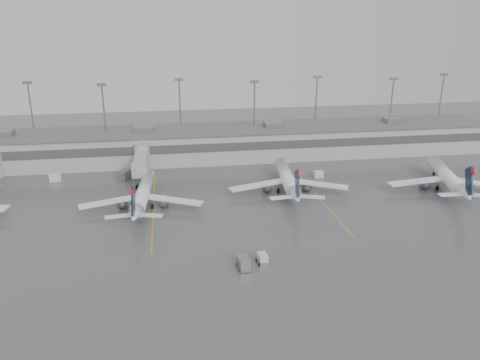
{
  "coord_description": "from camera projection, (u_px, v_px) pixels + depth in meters",
  "views": [
    {
      "loc": [
        -13.89,
        -65.33,
        36.38
      ],
      "look_at": [
        0.3,
        24.0,
        5.0
      ],
      "focal_mm": 35.0,
      "sensor_mm": 36.0,
      "label": 1
    }
  ],
  "objects": [
    {
      "name": "cone_d",
      "position": [
        458.0,
        176.0,
        112.59
      ],
      "size": [
        0.41,
        0.41,
        0.66
      ],
      "primitive_type": "cone",
      "color": "orange",
      "rests_on": "ground"
    },
    {
      "name": "jet_far_right",
      "position": [
        448.0,
        177.0,
        103.56
      ],
      "size": [
        25.93,
        29.48,
        9.77
      ],
      "rotation": [
        0.0,
        0.0,
        -0.28
      ],
      "color": "white",
      "rests_on": "ground"
    },
    {
      "name": "baggage_cart",
      "position": [
        244.0,
        263.0,
        71.45
      ],
      "size": [
        1.9,
        2.98,
        1.82
      ],
      "rotation": [
        0.0,
        0.0,
        0.1
      ],
      "color": "slate",
      "rests_on": "ground"
    },
    {
      "name": "gse_uld_a",
      "position": [
        55.0,
        177.0,
        110.02
      ],
      "size": [
        3.03,
        2.47,
        1.86
      ],
      "primitive_type": "cube",
      "rotation": [
        0.0,
        0.0,
        0.31
      ],
      "color": "silver",
      "rests_on": "ground"
    },
    {
      "name": "gse_loader",
      "position": [
        124.0,
        175.0,
        111.36
      ],
      "size": [
        3.34,
        4.01,
        2.15
      ],
      "primitive_type": "cube",
      "rotation": [
        0.0,
        0.0,
        -0.41
      ],
      "color": "slate",
      "rests_on": "ground"
    },
    {
      "name": "cone_c",
      "position": [
        311.0,
        176.0,
        113.08
      ],
      "size": [
        0.43,
        0.43,
        0.68
      ],
      "primitive_type": "cone",
      "color": "orange",
      "rests_on": "ground"
    },
    {
      "name": "jet_mid_right",
      "position": [
        288.0,
        179.0,
        102.55
      ],
      "size": [
        26.03,
        29.31,
        9.49
      ],
      "rotation": [
        0.0,
        0.0,
        -0.1
      ],
      "color": "white",
      "rests_on": "ground"
    },
    {
      "name": "cone_a",
      "position": [
        40.0,
        187.0,
        105.55
      ],
      "size": [
        0.49,
        0.49,
        0.78
      ],
      "primitive_type": "cone",
      "color": "orange",
      "rests_on": "ground"
    },
    {
      "name": "ground",
      "position": [
        262.0,
        258.0,
        74.94
      ],
      "size": [
        260.0,
        260.0,
        0.0
      ],
      "primitive_type": "plane",
      "color": "#555557",
      "rests_on": "ground"
    },
    {
      "name": "stand_markings",
      "position": [
        239.0,
        203.0,
        97.33
      ],
      "size": [
        105.25,
        40.0,
        0.01
      ],
      "color": "gold",
      "rests_on": "ground"
    },
    {
      "name": "cone_b",
      "position": [
        155.0,
        183.0,
        107.91
      ],
      "size": [
        0.47,
        0.47,
        0.75
      ],
      "primitive_type": "cone",
      "color": "orange",
      "rests_on": "ground"
    },
    {
      "name": "jet_mid_left",
      "position": [
        142.0,
        195.0,
        93.81
      ],
      "size": [
        24.56,
        27.62,
        8.94
      ],
      "rotation": [
        0.0,
        0.0,
        -0.08
      ],
      "color": "white",
      "rests_on": "ground"
    },
    {
      "name": "jet_bridge_right",
      "position": [
        141.0,
        160.0,
        113.29
      ],
      "size": [
        4.0,
        17.2,
        7.0
      ],
      "color": "#A4A6A9",
      "rests_on": "ground"
    },
    {
      "name": "gse_uld_c",
      "position": [
        318.0,
        174.0,
        112.61
      ],
      "size": [
        2.26,
        1.53,
        1.58
      ],
      "primitive_type": "cube",
      "rotation": [
        0.0,
        0.0,
        0.02
      ],
      "color": "silver",
      "rests_on": "ground"
    },
    {
      "name": "terminal",
      "position": [
        219.0,
        143.0,
        127.67
      ],
      "size": [
        152.0,
        17.0,
        9.45
      ],
      "color": "#B0B0AA",
      "rests_on": "ground"
    },
    {
      "name": "gse_uld_b",
      "position": [
        150.0,
        175.0,
        111.92
      ],
      "size": [
        2.27,
        1.6,
        1.53
      ],
      "primitive_type": "cube",
      "rotation": [
        0.0,
        0.0,
        0.07
      ],
      "color": "silver",
      "rests_on": "ground"
    },
    {
      "name": "baggage_tug",
      "position": [
        262.0,
        260.0,
        73.15
      ],
      "size": [
        1.82,
        2.6,
        1.58
      ],
      "rotation": [
        0.0,
        0.0,
        0.1
      ],
      "color": "silver",
      "rests_on": "ground"
    },
    {
      "name": "light_masts",
      "position": [
        217.0,
        110.0,
        130.48
      ],
      "size": [
        142.4,
        8.0,
        20.6
      ],
      "color": "gray",
      "rests_on": "ground"
    }
  ]
}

